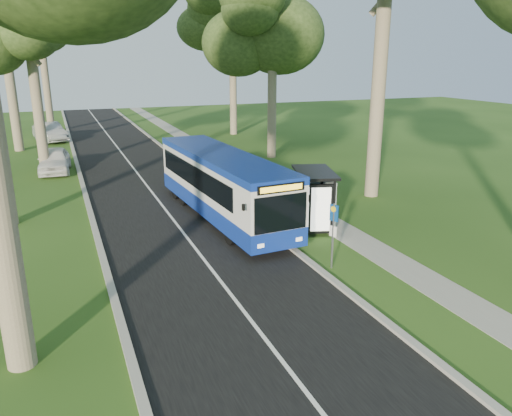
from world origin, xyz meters
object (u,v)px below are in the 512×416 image
Objects in this scene: bus at (222,185)px; bus_shelter at (322,189)px; litter_bin at (300,220)px; car_silver at (50,132)px; car_white at (54,160)px; bus_stop_sign at (333,228)px.

bus reaches higher than bus_shelter.
car_silver reaches higher than litter_bin.
bus_stop_sign is at bearing -62.10° from car_white.
bus reaches higher than litter_bin.
car_silver is (-9.18, 33.73, -0.68)m from bus_stop_sign.
car_silver is at bearing 94.97° from car_white.
bus_stop_sign is 2.35× the size of litter_bin.
litter_bin is at bearing -55.74° from bus.
bus is 4.71m from bus_shelter.
bus_stop_sign is 22.21m from car_white.
bus_shelter is at bearing -52.73° from car_white.
bus_shelter is at bearing -46.03° from bus.
bus_stop_sign is 0.74× the size of bus_shelter.
bus_stop_sign reaches higher than car_white.
bus is at bearing 128.03° from litter_bin.
bus_shelter reaches higher than car_silver.
bus is at bearing -57.25° from car_white.
bus_shelter is at bearing -0.03° from litter_bin.
bus_stop_sign is 4.33m from bus_shelter.
bus_shelter is (1.73, 3.96, 0.27)m from bus_stop_sign.
car_white is (-8.97, 20.31, -0.72)m from bus_stop_sign.
bus_stop_sign is at bearing -79.94° from bus.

